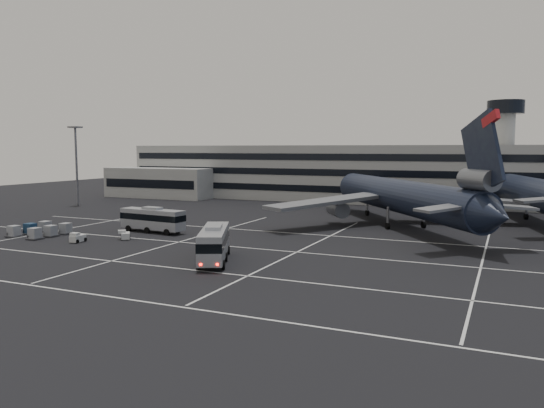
{
  "coord_description": "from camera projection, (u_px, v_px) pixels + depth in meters",
  "views": [
    {
      "loc": [
        36.52,
        -58.29,
        13.24
      ],
      "look_at": [
        4.35,
        13.25,
        5.0
      ],
      "focal_mm": 35.0,
      "sensor_mm": 36.0,
      "label": 1
    }
  ],
  "objects": [
    {
      "name": "terminal",
      "position": [
        339.0,
        173.0,
        134.16
      ],
      "size": [
        125.0,
        26.0,
        24.0
      ],
      "color": "gray",
      "rests_on": "ground"
    },
    {
      "name": "ground",
      "position": [
        200.0,
        250.0,
        69.15
      ],
      "size": [
        260.0,
        260.0,
        0.0
      ],
      "primitive_type": "plane",
      "color": "black",
      "rests_on": "ground"
    },
    {
      "name": "tug_b",
      "position": [
        125.0,
        235.0,
        77.35
      ],
      "size": [
        2.37,
        2.48,
        1.39
      ],
      "rotation": [
        0.0,
        0.0,
        0.69
      ],
      "color": "#B7B6B2",
      "rests_on": "ground"
    },
    {
      "name": "bus_near",
      "position": [
        214.0,
        242.0,
        62.04
      ],
      "size": [
        7.71,
        12.19,
        4.29
      ],
      "rotation": [
        0.0,
        0.0,
        0.44
      ],
      "color": "gray",
      "rests_on": "ground"
    },
    {
      "name": "lane_markings",
      "position": [
        209.0,
        250.0,
        69.42
      ],
      "size": [
        90.0,
        55.62,
        0.01
      ],
      "color": "silver",
      "rests_on": "ground"
    },
    {
      "name": "trijet_main",
      "position": [
        402.0,
        196.0,
        88.63
      ],
      "size": [
        40.01,
        49.98,
        18.08
      ],
      "rotation": [
        0.0,
        0.0,
        0.62
      ],
      "color": "black",
      "rests_on": "ground"
    },
    {
      "name": "hills",
      "position": [
        459.0,
        210.0,
        217.28
      ],
      "size": [
        352.0,
        180.0,
        44.0
      ],
      "color": "#38332B",
      "rests_on": "ground"
    },
    {
      "name": "bus_far",
      "position": [
        153.0,
        218.0,
        83.75
      ],
      "size": [
        11.63,
        3.76,
        4.04
      ],
      "rotation": [
        0.0,
        0.0,
        1.48
      ],
      "color": "gray",
      "rests_on": "ground"
    },
    {
      "name": "trijet_far",
      "position": [
        529.0,
        191.0,
        97.54
      ],
      "size": [
        23.35,
        56.93,
        18.08
      ],
      "rotation": [
        0.0,
        0.0,
        0.26
      ],
      "color": "black",
      "rests_on": "ground"
    },
    {
      "name": "lightpole_left",
      "position": [
        76.0,
        155.0,
        122.09
      ],
      "size": [
        2.4,
        2.4,
        18.28
      ],
      "color": "slate",
      "rests_on": "ground"
    },
    {
      "name": "uld_cluster",
      "position": [
        40.0,
        230.0,
        80.81
      ],
      "size": [
        6.88,
        8.0,
        1.71
      ],
      "rotation": [
        0.0,
        0.0,
        -0.07
      ],
      "color": "#2D2D30",
      "rests_on": "ground"
    },
    {
      "name": "tug_a",
      "position": [
        77.0,
        238.0,
        74.97
      ],
      "size": [
        1.45,
        2.29,
        1.41
      ],
      "rotation": [
        0.0,
        0.0,
        0.06
      ],
      "color": "#B7B6B2",
      "rests_on": "ground"
    }
  ]
}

